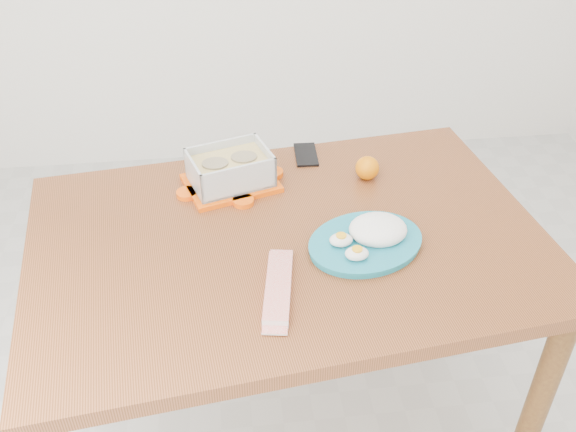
{
  "coord_description": "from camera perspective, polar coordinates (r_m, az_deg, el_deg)",
  "views": [
    {
      "loc": [
        -0.13,
        -1.12,
        1.71
      ],
      "look_at": [
        0.01,
        0.09,
        0.81
      ],
      "focal_mm": 40.0,
      "sensor_mm": 36.0,
      "label": 1
    }
  ],
  "objects": [
    {
      "name": "food_container",
      "position": [
        1.71,
        -5.16,
        4.11
      ],
      "size": [
        0.28,
        0.24,
        0.1
      ],
      "rotation": [
        0.0,
        0.0,
        0.3
      ],
      "color": "#FF5807",
      "rests_on": "dining_table"
    },
    {
      "name": "orange_fruit",
      "position": [
        1.76,
        7.06,
        4.26
      ],
      "size": [
        0.06,
        0.06,
        0.06
      ],
      "primitive_type": "sphere",
      "color": "orange",
      "rests_on": "dining_table"
    },
    {
      "name": "rice_plate",
      "position": [
        1.53,
        7.27,
        -1.81
      ],
      "size": [
        0.36,
        0.36,
        0.08
      ],
      "rotation": [
        0.0,
        0.0,
        0.37
      ],
      "color": "teal",
      "rests_on": "dining_table"
    },
    {
      "name": "smartphone",
      "position": [
        1.86,
        1.61,
        5.48
      ],
      "size": [
        0.07,
        0.13,
        0.01
      ],
      "primitive_type": "cube",
      "rotation": [
        0.0,
        0.0,
        -0.04
      ],
      "color": "black",
      "rests_on": "dining_table"
    },
    {
      "name": "dining_table",
      "position": [
        1.62,
        0.0,
        -4.42
      ],
      "size": [
        1.33,
        0.97,
        0.75
      ],
      "rotation": [
        0.0,
        0.0,
        0.12
      ],
      "color": "brown",
      "rests_on": "ground"
    },
    {
      "name": "candy_bar",
      "position": [
        1.4,
        -0.87,
        -6.38
      ],
      "size": [
        0.09,
        0.23,
        0.02
      ],
      "primitive_type": "cube",
      "rotation": [
        0.0,
        0.0,
        1.4
      ],
      "color": "red",
      "rests_on": "dining_table"
    }
  ]
}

